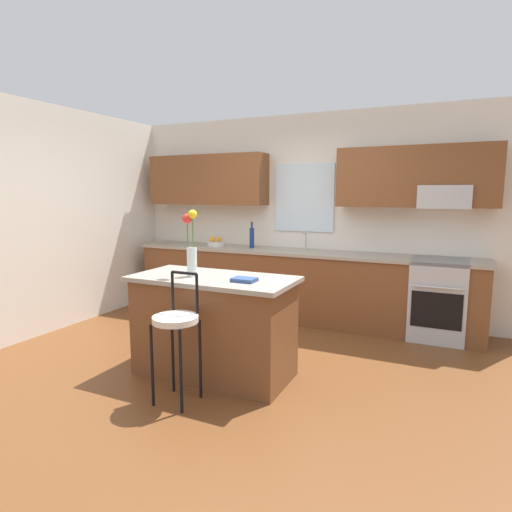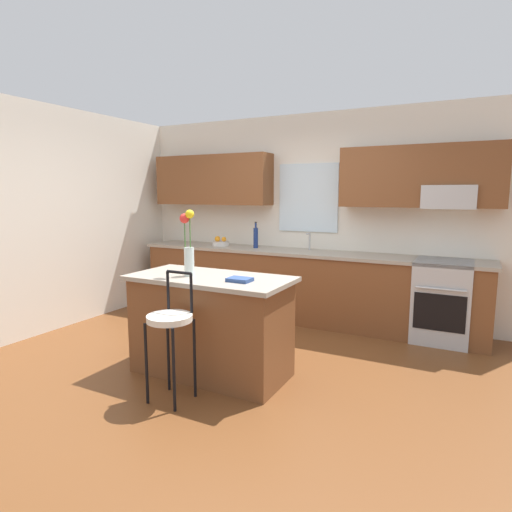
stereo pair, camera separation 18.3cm
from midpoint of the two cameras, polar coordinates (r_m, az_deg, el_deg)
The scene contains 12 objects.
ground_plane at distance 4.31m, azimuth -3.91°, elevation -14.32°, with size 14.00×14.00×0.00m, color brown.
wall_left at distance 5.87m, azimuth -25.06°, elevation 4.57°, with size 0.12×4.60×2.70m, color silver.
back_wall_assembly at distance 5.78m, azimuth 5.82°, elevation 6.87°, with size 5.60×0.50×2.70m.
counter_run at distance 5.65m, azimuth 4.41°, elevation -3.86°, with size 4.56×0.64×0.92m.
sink_faucet at distance 5.66m, azimuth 5.72°, elevation 2.26°, with size 0.02×0.13×0.23m.
oven_range at distance 5.29m, azimuth 22.22°, elevation -5.37°, with size 0.60×0.64×0.92m.
kitchen_island at distance 3.97m, azimuth -7.01°, elevation -9.24°, with size 1.48×0.73×0.92m.
bar_stool_near at distance 3.47m, azimuth -12.15°, elevation -9.03°, with size 0.36×0.36×1.04m.
flower_vase at distance 3.86m, azimuth -10.03°, elevation 1.31°, with size 0.14×0.10×0.60m.
cookbook at distance 3.61m, azimuth -3.03°, elevation -3.19°, with size 0.20×0.15×0.03m, color navy.
fruit_bowl_oranges at distance 6.09m, azimuth -6.24°, elevation 1.75°, with size 0.24×0.24×0.13m.
bottle_olive_oil at distance 5.81m, azimuth -1.46°, elevation 2.51°, with size 0.06×0.06×0.36m.
Camera 1 is at (1.85, -3.51, 1.66)m, focal length 29.89 mm.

